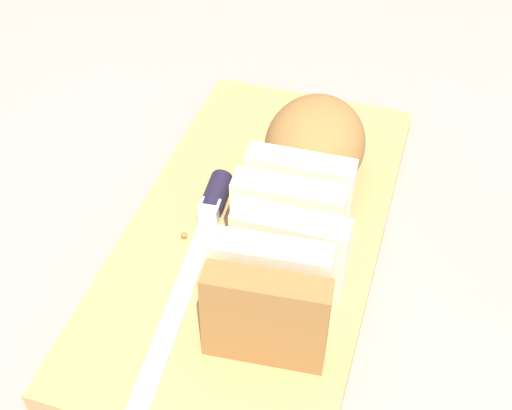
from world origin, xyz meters
TOP-DOWN VIEW (x-y plane):
  - ground_plane at (0.00, 0.00)m, footprint 3.00×3.00m
  - cutting_board at (0.00, 0.00)m, footprint 0.48×0.25m
  - bread_loaf at (-0.01, 0.04)m, footprint 0.32×0.13m
  - bread_knife at (0.02, -0.05)m, footprint 0.27×0.05m
  - crumb_near_knife at (0.01, -0.04)m, footprint 0.00×0.00m
  - crumb_near_loaf at (0.04, -0.06)m, footprint 0.01×0.01m

SIDE VIEW (x-z plane):
  - ground_plane at x=0.00m, z-range 0.00..0.00m
  - cutting_board at x=0.00m, z-range 0.00..0.02m
  - crumb_near_knife at x=0.01m, z-range 0.02..0.03m
  - crumb_near_loaf at x=0.04m, z-range 0.02..0.03m
  - bread_knife at x=0.02m, z-range 0.02..0.04m
  - bread_loaf at x=-0.01m, z-range 0.02..0.11m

